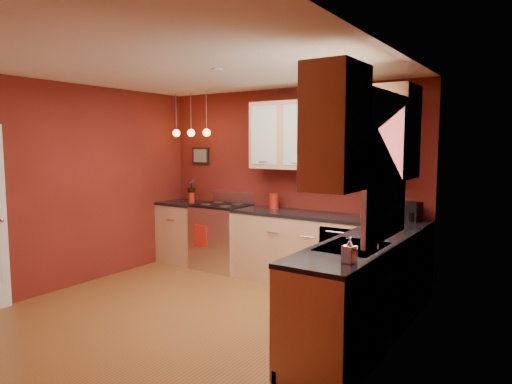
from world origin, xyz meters
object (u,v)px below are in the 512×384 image
Objects in this scene: soap_pump at (349,250)px; red_canister at (274,201)px; sink at (353,249)px; gas_range at (222,236)px; coffee_maker at (414,212)px.

red_canister is at bearing 132.37° from soap_pump.
sink is 2.45m from red_canister.
soap_pump is at bearing -71.14° from sink.
sink reaches higher than gas_range.
soap_pump is at bearing -67.22° from coffee_maker.
gas_range is 5.58× the size of soap_pump.
gas_range is at bearing -156.89° from coffee_maker.
sink is 1.64m from coffee_maker.
soap_pump is (2.81, -2.05, 0.56)m from gas_range.
red_canister is (-1.81, 1.64, 0.13)m from sink.
gas_range is at bearing 143.88° from soap_pump.
gas_range is 2.78m from coffee_maker.
sink reaches higher than soap_pump.
red_canister is at bearing 9.94° from gas_range.
soap_pump is (0.19, -0.55, 0.12)m from sink.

